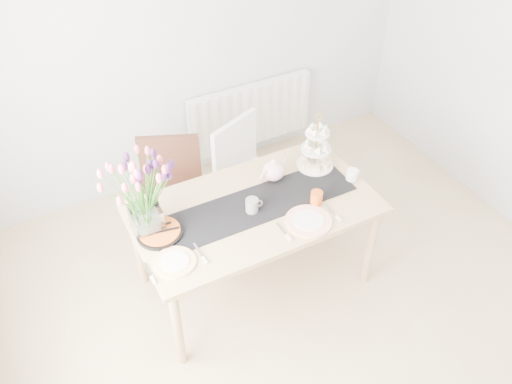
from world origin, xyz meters
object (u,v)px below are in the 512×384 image
radiator (250,115)px  tulip_vase (140,185)px  plate_left (175,262)px  teapot (274,171)px  dining_table (254,214)px  cake_stand (316,153)px  tart_tin (160,232)px  plate_right (308,221)px  cream_jug (352,175)px  chair_brown (172,188)px  mug_orange (316,198)px  chair_white (247,170)px  mug_grey (252,206)px

radiator → tulip_vase: size_ratio=1.81×
plate_left → teapot: bearing=24.4°
dining_table → teapot: teapot is taller
radiator → cake_stand: 1.30m
tart_tin → plate_right: size_ratio=0.97×
radiator → plate_left: size_ratio=4.77×
cream_jug → plate_right: 0.54m
chair_brown → tart_tin: chair_brown is taller
mug_orange → tulip_vase: bearing=110.9°
mug_orange → plate_left: bearing=128.9°
chair_brown → cream_jug: size_ratio=11.30×
chair_brown → teapot: bearing=-17.2°
chair_brown → chair_white: 0.59m
chair_white → mug_orange: bearing=-102.4°
mug_grey → plate_right: size_ratio=0.33×
dining_table → cake_stand: 0.64m
chair_brown → cream_jug: chair_brown is taller
chair_brown → plate_left: chair_brown is taller
dining_table → tart_tin: bearing=176.1°
mug_grey → cake_stand: bearing=23.4°
dining_table → plate_right: plate_right is taller
mug_orange → dining_table: bearing=101.8°
radiator → plate_left: plate_left is taller
cake_stand → tart_tin: 1.23m
dining_table → mug_orange: mug_orange is taller
tulip_vase → tart_tin: 0.36m
mug_grey → chair_brown: bearing=117.4°
cake_stand → mug_orange: cake_stand is taller
radiator → plate_right: plate_right is taller
chair_white → tart_tin: chair_white is taller
chair_white → plate_right: size_ratio=3.15×
radiator → mug_orange: 1.64m
cream_jug → mug_orange: (-0.35, -0.09, 0.01)m
tulip_vase → mug_grey: (0.65, -0.15, -0.31)m
teapot → tart_tin: size_ratio=0.85×
radiator → cream_jug: (0.04, -1.47, 0.34)m
tulip_vase → plate_left: size_ratio=2.63×
teapot → plate_left: 0.98m
mug_orange → mug_grey: bearing=108.5°
cake_stand → teapot: (-0.34, 0.00, -0.04)m
teapot → mug_orange: size_ratio=2.60×
mug_grey → tart_tin: bearing=176.4°
chair_brown → plate_right: 1.15m
tart_tin → cake_stand: bearing=6.2°
tulip_vase → dining_table: bearing=-9.5°
chair_brown → tulip_vase: tulip_vase is taller
dining_table → plate_left: size_ratio=6.36×
radiator → tart_tin: 1.93m
cream_jug → chair_brown: bearing=144.2°
plate_right → tart_tin: bearing=158.9°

